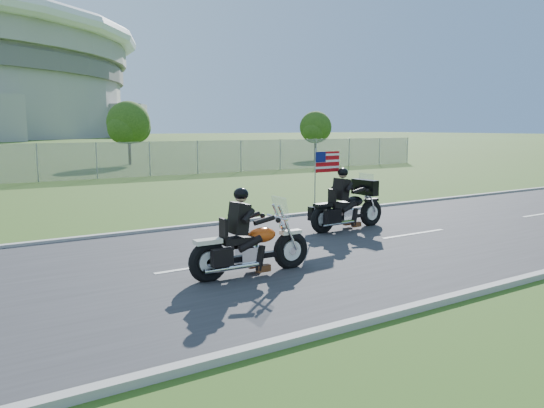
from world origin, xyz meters
TOP-DOWN VIEW (x-y plane):
  - ground at (0.00, 0.00)m, footprint 420.00×420.00m
  - road at (0.00, 0.00)m, footprint 120.00×8.00m
  - curb_north at (0.00, 4.05)m, footprint 120.00×0.18m
  - curb_south at (0.00, -4.05)m, footprint 120.00×0.18m
  - tree_fence_near at (6.04, 30.04)m, footprint 3.52×3.28m
  - tree_fence_far at (22.04, 28.03)m, footprint 3.08×2.87m
  - motorcycle_lead at (-1.57, -1.00)m, footprint 2.57×0.64m
  - motorcycle_follow at (2.99, 1.49)m, footprint 2.60×0.86m

SIDE VIEW (x-z plane):
  - ground at x=0.00m, z-range 0.00..0.00m
  - road at x=0.00m, z-range 0.00..0.04m
  - curb_north at x=0.00m, z-range -0.01..0.11m
  - curb_south at x=0.00m, z-range -0.01..0.11m
  - motorcycle_lead at x=-1.57m, z-range -0.32..1.41m
  - motorcycle_follow at x=2.99m, z-range -0.49..1.68m
  - tree_fence_far at x=22.04m, z-range 0.54..4.74m
  - tree_fence_near at x=6.04m, z-range 0.60..5.35m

